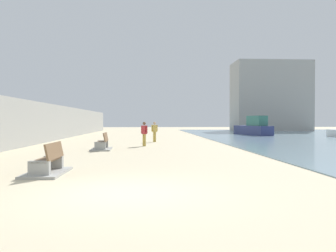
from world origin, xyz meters
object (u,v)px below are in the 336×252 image
person_standing (144,132)px  boat_mid_bay (254,128)px  person_walking (155,130)px  bench_far (102,146)px  bench_near (48,166)px

person_standing → boat_mid_bay: bearing=52.0°
person_walking → boat_mid_bay: (11.50, 11.47, -0.07)m
bench_far → boat_mid_bay: boat_mid_bay is taller
bench_near → person_walking: size_ratio=1.35×
person_standing → person_walking: bearing=79.9°
bench_near → bench_far: bearing=86.8°
boat_mid_bay → person_walking: bearing=-135.1°
bench_near → bench_far: size_ratio=0.99×
bench_far → person_standing: person_standing is taller
person_walking → person_standing: 4.24m
person_standing → boat_mid_bay: boat_mid_bay is taller
bench_near → bench_far: 8.65m
person_walking → boat_mid_bay: size_ratio=0.24×
bench_near → person_standing: person_standing is taller
bench_far → person_walking: 7.44m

